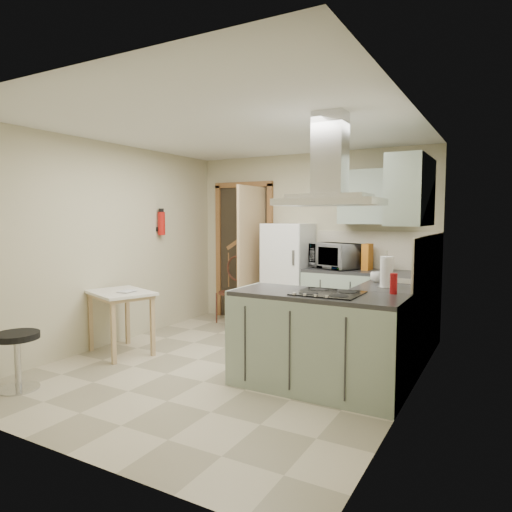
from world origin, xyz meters
The scene contains 28 objects.
floor centered at (0.00, 0.00, 0.00)m, with size 4.20×4.20×0.00m, color #B9AE90.
ceiling centered at (0.00, 0.00, 2.50)m, with size 4.20×4.20×0.00m, color silver.
back_wall centered at (0.00, 2.10, 1.25)m, with size 3.60×3.60×0.00m, color #BFB694.
left_wall centered at (-1.80, 0.00, 1.25)m, with size 4.20×4.20×0.00m, color #BFB694.
right_wall centered at (1.80, 0.00, 1.25)m, with size 4.20×4.20×0.00m, color #BFB694.
doorway centered at (-1.10, 2.07, 1.05)m, with size 1.10×0.12×2.10m, color brown.
fridge centered at (-0.20, 1.80, 0.75)m, with size 0.60×0.60×1.50m, color white.
counter_back centered at (0.66, 1.80, 0.45)m, with size 1.08×0.60×0.90m, color #9EB2A0.
counter_right centered at (1.50, 1.12, 0.45)m, with size 0.60×1.95×0.90m, color #9EB2A0.
splashback centered at (0.96, 2.09, 1.15)m, with size 1.68×0.02×0.50m, color beige.
wall_cabinet_back centered at (0.95, 1.93, 1.85)m, with size 0.85×0.35×0.70m, color #9EB2A0.
wall_cabinet_right centered at (1.62, 0.85, 1.85)m, with size 0.35×0.90×0.70m, color #9EB2A0.
peninsula centered at (1.02, -0.18, 0.45)m, with size 1.55×0.65×0.90m, color #9EB2A0.
hob centered at (1.12, -0.18, 0.91)m, with size 0.58×0.50×0.01m, color black.
extractor_hood centered at (1.12, -0.18, 1.72)m, with size 0.90×0.55×0.10m, color silver.
sink centered at (1.50, 0.95, 0.91)m, with size 0.45×0.40×0.01m, color silver.
fire_extinguisher centered at (-1.74, 0.90, 1.50)m, with size 0.10×0.10×0.32m, color #B2140F.
drop_leaf_table centered at (-1.39, -0.24, 0.37)m, with size 0.78×0.59×0.73m, color tan.
bentwood_chair centered at (-1.10, 1.72, 0.45)m, with size 0.40×0.40×0.91m, color #4F2F1A.
stool centered at (-1.38, -1.53, 0.27)m, with size 0.40×0.40×0.54m, color black.
microwave centered at (0.48, 1.81, 1.07)m, with size 0.61×0.42×0.34m, color black.
kettle centered at (1.16, 1.82, 1.00)m, with size 0.13×0.13×0.20m, color white.
cereal_box centered at (0.91, 1.87, 1.07)m, with size 0.09×0.23×0.34m, color #C66B17.
soap_bottle centered at (1.64, 1.24, 1.00)m, with size 0.09×0.09×0.20m, color silver.
paper_towel centered at (1.49, 0.45, 1.06)m, with size 0.12×0.12×0.31m, color silver.
cup centered at (1.32, 0.76, 0.96)m, with size 0.14×0.14×0.11m, color white.
red_bottle centered at (1.64, 0.10, 0.99)m, with size 0.07×0.07×0.19m, color #AB0E12.
book centered at (-1.35, -0.25, 0.78)m, with size 0.15×0.20×0.09m, color maroon.
Camera 1 is at (2.54, -4.03, 1.58)m, focal length 32.00 mm.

